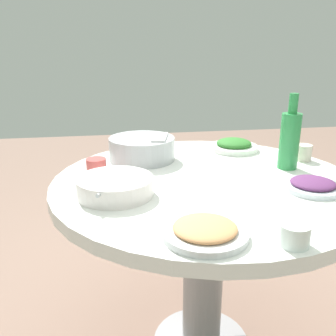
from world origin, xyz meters
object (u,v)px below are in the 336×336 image
(dish_shrimp, at_px, (205,230))
(tea_cup_near, at_px, (304,153))
(round_dining_table, at_px, (205,216))
(green_bottle, at_px, (290,139))
(dish_greens, at_px, (234,146))
(rice_bowl, at_px, (142,148))
(tea_cup_side, at_px, (96,167))
(tea_cup_far, at_px, (294,235))
(dish_eggplant, at_px, (313,185))
(soup_bowl, at_px, (115,187))

(dish_shrimp, relative_size, tea_cup_near, 3.34)
(round_dining_table, xyz_separation_m, tea_cup_near, (-0.46, -0.16, 0.19))
(dish_shrimp, height_order, green_bottle, green_bottle)
(dish_greens, bearing_deg, round_dining_table, 57.89)
(round_dining_table, bearing_deg, rice_bowl, -52.49)
(rice_bowl, distance_m, tea_cup_side, 0.25)
(green_bottle, relative_size, tea_cup_near, 4.38)
(dish_greens, relative_size, tea_cup_near, 3.28)
(dish_shrimp, relative_size, tea_cup_far, 2.95)
(dish_greens, height_order, tea_cup_far, tea_cup_far)
(green_bottle, xyz_separation_m, tea_cup_side, (0.74, -0.04, -0.09))
(dish_shrimp, relative_size, tea_cup_side, 2.98)
(dish_greens, bearing_deg, tea_cup_near, 140.26)
(green_bottle, bearing_deg, round_dining_table, 11.50)
(dish_eggplant, bearing_deg, round_dining_table, -26.44)
(round_dining_table, distance_m, tea_cup_near, 0.52)
(round_dining_table, xyz_separation_m, dish_greens, (-0.22, -0.35, 0.17))
(dish_shrimp, bearing_deg, dish_eggplant, -149.74)
(round_dining_table, relative_size, dish_shrimp, 5.00)
(tea_cup_near, bearing_deg, dish_eggplant, 67.10)
(rice_bowl, distance_m, tea_cup_far, 0.82)
(rice_bowl, height_order, soup_bowl, rice_bowl)
(green_bottle, xyz_separation_m, tea_cup_near, (-0.11, -0.09, -0.08))
(soup_bowl, bearing_deg, rice_bowl, -108.04)
(tea_cup_far, bearing_deg, dish_eggplant, -125.40)
(green_bottle, bearing_deg, dish_shrimp, 46.72)
(dish_shrimp, bearing_deg, soup_bowl, -55.16)
(tea_cup_near, distance_m, tea_cup_far, 0.75)
(tea_cup_near, bearing_deg, round_dining_table, 18.79)
(soup_bowl, height_order, dish_eggplant, soup_bowl)
(rice_bowl, xyz_separation_m, dish_greens, (-0.43, -0.08, -0.03))
(dish_greens, xyz_separation_m, tea_cup_far, (0.13, 0.85, 0.01))
(soup_bowl, distance_m, tea_cup_far, 0.57)
(dish_shrimp, relative_size, dish_eggplant, 1.14)
(dish_eggplant, bearing_deg, dish_shrimp, 30.26)
(rice_bowl, relative_size, tea_cup_near, 4.12)
(tea_cup_near, distance_m, tea_cup_side, 0.86)
(soup_bowl, bearing_deg, green_bottle, -165.59)
(rice_bowl, bearing_deg, tea_cup_far, 111.31)
(dish_eggplant, height_order, green_bottle, green_bottle)
(dish_eggplant, height_order, tea_cup_side, tea_cup_side)
(round_dining_table, relative_size, green_bottle, 3.81)
(green_bottle, bearing_deg, tea_cup_near, -142.87)
(round_dining_table, height_order, rice_bowl, rice_bowl)
(dish_shrimp, xyz_separation_m, dish_eggplant, (-0.44, -0.26, -0.00))
(dish_shrimp, xyz_separation_m, dish_greens, (-0.34, -0.77, 0.01))
(green_bottle, bearing_deg, dish_eggplant, 84.88)
(rice_bowl, xyz_separation_m, soup_bowl, (0.12, 0.38, -0.02))
(round_dining_table, distance_m, tea_cup_far, 0.53)
(rice_bowl, relative_size, tea_cup_far, 3.64)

